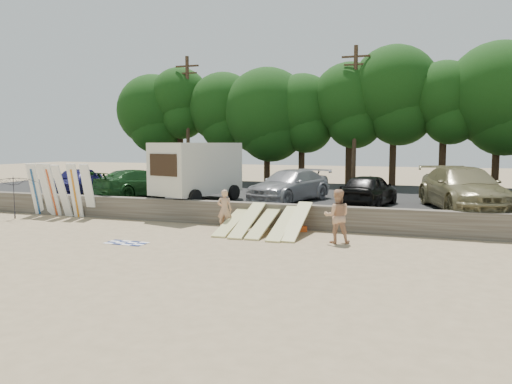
% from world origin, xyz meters
% --- Properties ---
extents(ground, '(120.00, 120.00, 0.00)m').
position_xyz_m(ground, '(0.00, 0.00, 0.00)').
color(ground, tan).
rests_on(ground, ground).
extents(seawall, '(44.00, 0.50, 1.00)m').
position_xyz_m(seawall, '(0.00, 3.00, 0.50)').
color(seawall, '#6B6356').
rests_on(seawall, ground).
extents(parking_lot, '(44.00, 14.50, 0.70)m').
position_xyz_m(parking_lot, '(0.00, 10.50, 0.35)').
color(parking_lot, '#282828').
rests_on(parking_lot, ground).
extents(treeline, '(33.09, 6.60, 9.19)m').
position_xyz_m(treeline, '(0.98, 17.39, 6.23)').
color(treeline, '#382616').
rests_on(treeline, parking_lot).
extents(utility_poles, '(25.80, 0.26, 9.00)m').
position_xyz_m(utility_poles, '(2.00, 16.00, 5.43)').
color(utility_poles, '#473321').
rests_on(utility_poles, parking_lot).
extents(box_trailer, '(3.42, 4.86, 2.82)m').
position_xyz_m(box_trailer, '(-3.96, 5.13, 2.28)').
color(box_trailer, beige).
rests_on(box_trailer, parking_lot).
extents(car_0, '(2.71, 4.57, 1.46)m').
position_xyz_m(car_0, '(-11.70, 5.83, 1.43)').
color(car_0, '#17164E').
rests_on(car_0, parking_lot).
extents(car_1, '(3.56, 5.33, 1.43)m').
position_xyz_m(car_1, '(-7.63, 5.79, 1.42)').
color(car_1, '#163D18').
rests_on(car_1, parking_lot).
extents(car_2, '(3.62, 5.63, 1.52)m').
position_xyz_m(car_2, '(0.32, 6.54, 1.46)').
color(car_2, gray).
rests_on(car_2, parking_lot).
extents(car_3, '(2.46, 4.52, 1.46)m').
position_xyz_m(car_3, '(4.19, 5.81, 1.43)').
color(car_3, black).
rests_on(car_3, parking_lot).
extents(car_4, '(4.18, 6.69, 1.81)m').
position_xyz_m(car_4, '(8.09, 5.87, 1.60)').
color(car_4, olive).
rests_on(car_4, parking_lot).
extents(surfboard_upright_0, '(0.61, 0.79, 2.53)m').
position_xyz_m(surfboard_upright_0, '(-11.35, 2.48, 1.27)').
color(surfboard_upright_0, white).
rests_on(surfboard_upright_0, ground).
extents(surfboard_upright_1, '(0.60, 0.74, 2.54)m').
position_xyz_m(surfboard_upright_1, '(-10.72, 2.48, 1.27)').
color(surfboard_upright_1, white).
rests_on(surfboard_upright_1, ground).
extents(surfboard_upright_2, '(0.56, 0.74, 2.53)m').
position_xyz_m(surfboard_upright_2, '(-10.35, 2.47, 1.27)').
color(surfboard_upright_2, white).
rests_on(surfboard_upright_2, ground).
extents(surfboard_upright_3, '(0.62, 0.89, 2.50)m').
position_xyz_m(surfboard_upright_3, '(-9.66, 2.36, 1.25)').
color(surfboard_upright_3, white).
rests_on(surfboard_upright_3, ground).
extents(surfboard_upright_4, '(0.53, 0.61, 2.56)m').
position_xyz_m(surfboard_upright_4, '(-8.95, 2.41, 1.28)').
color(surfboard_upright_4, white).
rests_on(surfboard_upright_4, ground).
extents(surfboard_upright_5, '(0.50, 0.65, 2.55)m').
position_xyz_m(surfboard_upright_5, '(-8.34, 2.60, 1.27)').
color(surfboard_upright_5, white).
rests_on(surfboard_upright_5, ground).
extents(surfboard_low_0, '(0.56, 2.92, 0.82)m').
position_xyz_m(surfboard_low_0, '(-0.60, 1.50, 0.41)').
color(surfboard_low_0, beige).
rests_on(surfboard_low_0, ground).
extents(surfboard_low_1, '(0.56, 2.86, 1.05)m').
position_xyz_m(surfboard_low_1, '(0.09, 1.35, 0.52)').
color(surfboard_low_1, beige).
rests_on(surfboard_low_1, ground).
extents(surfboard_low_2, '(0.56, 2.91, 0.86)m').
position_xyz_m(surfboard_low_2, '(0.74, 1.43, 0.43)').
color(surfboard_low_2, beige).
rests_on(surfboard_low_2, ground).
extents(surfboard_low_3, '(0.56, 2.88, 0.97)m').
position_xyz_m(surfboard_low_3, '(1.57, 1.31, 0.48)').
color(surfboard_low_3, beige).
rests_on(surfboard_low_3, ground).
extents(surfboard_low_4, '(0.56, 2.82, 1.15)m').
position_xyz_m(surfboard_low_4, '(2.06, 1.41, 0.58)').
color(surfboard_low_4, beige).
rests_on(surfboard_low_4, ground).
extents(beachgoer_a, '(0.67, 0.52, 1.65)m').
position_xyz_m(beachgoer_a, '(-1.05, 1.74, 0.82)').
color(beachgoer_a, tan).
rests_on(beachgoer_a, ground).
extents(beachgoer_b, '(1.07, 0.93, 1.90)m').
position_xyz_m(beachgoer_b, '(3.73, 0.63, 0.95)').
color(beachgoer_b, tan).
rests_on(beachgoer_b, ground).
extents(cooler, '(0.39, 0.32, 0.32)m').
position_xyz_m(cooler, '(1.73, 2.07, 0.16)').
color(cooler, '#227D48').
rests_on(cooler, ground).
extents(gear_bag, '(0.37, 0.35, 0.22)m').
position_xyz_m(gear_bag, '(2.05, 2.40, 0.11)').
color(gear_bag, '#DC4E19').
rests_on(gear_bag, ground).
extents(beach_towel, '(1.53, 1.53, 0.00)m').
position_xyz_m(beach_towel, '(-3.24, -1.91, 0.01)').
color(beach_towel, white).
rests_on(beach_towel, ground).
extents(beach_umbrella, '(3.00, 2.99, 2.02)m').
position_xyz_m(beach_umbrella, '(-11.49, 1.25, 1.01)').
color(beach_umbrella, black).
rests_on(beach_umbrella, ground).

